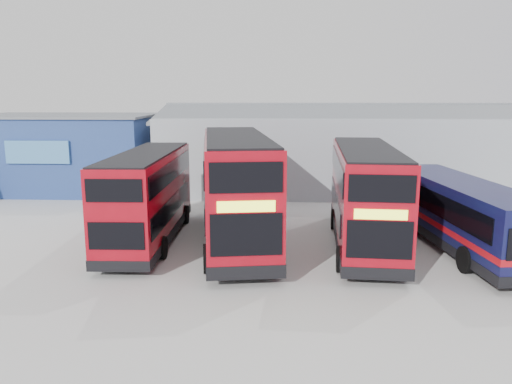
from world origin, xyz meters
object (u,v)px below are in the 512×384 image
at_px(office_block, 66,152).
at_px(single_decker_blue, 460,215).
at_px(double_decker_left, 148,198).
at_px(double_decker_centre, 236,190).
at_px(maintenance_shed, 380,150).
at_px(double_decker_right, 365,197).

bearing_deg(office_block, single_decker_blue, -30.10).
distance_m(double_decker_left, double_decker_centre, 3.91).
bearing_deg(single_decker_blue, office_block, -36.34).
relative_size(office_block, maintenance_shed, 0.40).
relative_size(maintenance_shed, double_decker_left, 3.21).
relative_size(maintenance_shed, single_decker_blue, 2.82).
xyz_separation_m(office_block, single_decker_blue, (22.41, -12.99, -1.15)).
height_order(maintenance_shed, single_decker_blue, maintenance_shed).
distance_m(office_block, single_decker_blue, 25.93).
height_order(maintenance_shed, double_decker_right, maintenance_shed).
distance_m(maintenance_shed, double_decker_centre, 17.15).
height_order(double_decker_left, single_decker_blue, double_decker_left).
xyz_separation_m(maintenance_shed, double_decker_left, (-13.01, -14.64, -0.62)).
relative_size(double_decker_left, single_decker_blue, 0.88).
xyz_separation_m(double_decker_centre, double_decker_right, (5.53, -0.26, -0.23)).
bearing_deg(double_decker_right, maintenance_shed, 80.44).
relative_size(office_block, single_decker_blue, 1.14).
relative_size(office_block, double_decker_centre, 1.07).
bearing_deg(double_decker_right, double_decker_centre, -178.63).
bearing_deg(single_decker_blue, double_decker_right, -9.30).
xyz_separation_m(office_block, double_decker_right, (18.41, -12.78, -0.45)).
relative_size(maintenance_shed, double_decker_right, 2.97).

